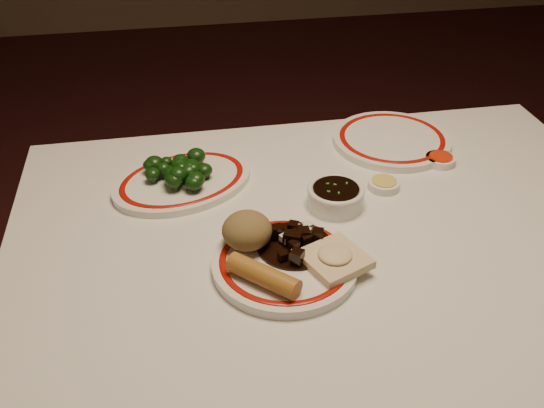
{
  "coord_description": "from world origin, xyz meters",
  "views": [
    {
      "loc": [
        -0.28,
        -0.83,
        1.42
      ],
      "look_at": [
        -0.12,
        0.05,
        0.8
      ],
      "focal_mm": 40.0,
      "sensor_mm": 36.0,
      "label": 1
    }
  ],
  "objects_px": {
    "fried_wonton": "(335,258)",
    "soy_bowl": "(335,197)",
    "spring_roll": "(263,276)",
    "rice_mound": "(247,230)",
    "main_plate": "(285,263)",
    "broccoli_plate": "(183,181)",
    "broccoli_pile": "(181,169)",
    "stirfry_heap": "(294,240)",
    "dining_table": "(338,275)"
  },
  "relations": [
    {
      "from": "fried_wonton",
      "to": "soy_bowl",
      "type": "distance_m",
      "value": 0.19
    },
    {
      "from": "dining_table",
      "to": "fried_wonton",
      "type": "xyz_separation_m",
      "value": [
        -0.04,
        -0.09,
        0.12
      ]
    },
    {
      "from": "dining_table",
      "to": "broccoli_pile",
      "type": "distance_m",
      "value": 0.37
    },
    {
      "from": "main_plate",
      "to": "fried_wonton",
      "type": "bearing_deg",
      "value": -15.74
    },
    {
      "from": "stirfry_heap",
      "to": "broccoli_plate",
      "type": "bearing_deg",
      "value": 124.48
    },
    {
      "from": "broccoli_plate",
      "to": "broccoli_pile",
      "type": "height_order",
      "value": "broccoli_pile"
    },
    {
      "from": "spring_roll",
      "to": "soy_bowl",
      "type": "bearing_deg",
      "value": 4.6
    },
    {
      "from": "main_plate",
      "to": "spring_roll",
      "type": "relative_size",
      "value": 2.02
    },
    {
      "from": "broccoli_plate",
      "to": "soy_bowl",
      "type": "distance_m",
      "value": 0.31
    },
    {
      "from": "dining_table",
      "to": "fried_wonton",
      "type": "distance_m",
      "value": 0.15
    },
    {
      "from": "stirfry_heap",
      "to": "dining_table",
      "type": "bearing_deg",
      "value": 18.73
    },
    {
      "from": "soy_bowl",
      "to": "broccoli_pile",
      "type": "bearing_deg",
      "value": 155.95
    },
    {
      "from": "stirfry_heap",
      "to": "broccoli_plate",
      "type": "height_order",
      "value": "stirfry_heap"
    },
    {
      "from": "main_plate",
      "to": "stirfry_heap",
      "type": "distance_m",
      "value": 0.05
    },
    {
      "from": "fried_wonton",
      "to": "spring_roll",
      "type": "bearing_deg",
      "value": -167.01
    },
    {
      "from": "dining_table",
      "to": "spring_roll",
      "type": "relative_size",
      "value": 9.59
    },
    {
      "from": "main_plate",
      "to": "stirfry_heap",
      "type": "bearing_deg",
      "value": 56.69
    },
    {
      "from": "soy_bowl",
      "to": "spring_roll",
      "type": "bearing_deg",
      "value": -129.73
    },
    {
      "from": "rice_mound",
      "to": "spring_roll",
      "type": "bearing_deg",
      "value": -84.27
    },
    {
      "from": "stirfry_heap",
      "to": "soy_bowl",
      "type": "distance_m",
      "value": 0.17
    },
    {
      "from": "dining_table",
      "to": "stirfry_heap",
      "type": "distance_m",
      "value": 0.16
    },
    {
      "from": "dining_table",
      "to": "broccoli_plate",
      "type": "distance_m",
      "value": 0.37
    },
    {
      "from": "rice_mound",
      "to": "fried_wonton",
      "type": "bearing_deg",
      "value": -28.73
    },
    {
      "from": "rice_mound",
      "to": "fried_wonton",
      "type": "distance_m",
      "value": 0.16
    },
    {
      "from": "dining_table",
      "to": "main_plate",
      "type": "distance_m",
      "value": 0.17
    },
    {
      "from": "dining_table",
      "to": "broccoli_pile",
      "type": "bearing_deg",
      "value": 140.62
    },
    {
      "from": "rice_mound",
      "to": "broccoli_pile",
      "type": "xyz_separation_m",
      "value": [
        -0.1,
        0.24,
        -0.01
      ]
    },
    {
      "from": "rice_mound",
      "to": "soy_bowl",
      "type": "distance_m",
      "value": 0.22
    },
    {
      "from": "fried_wonton",
      "to": "dining_table",
      "type": "bearing_deg",
      "value": 67.16
    },
    {
      "from": "spring_roll",
      "to": "stirfry_heap",
      "type": "xyz_separation_m",
      "value": [
        0.07,
        0.09,
        -0.01
      ]
    },
    {
      "from": "spring_roll",
      "to": "fried_wonton",
      "type": "relative_size",
      "value": 0.99
    },
    {
      "from": "rice_mound",
      "to": "dining_table",
      "type": "bearing_deg",
      "value": 5.02
    },
    {
      "from": "stirfry_heap",
      "to": "soy_bowl",
      "type": "bearing_deg",
      "value": 49.43
    },
    {
      "from": "main_plate",
      "to": "broccoli_plate",
      "type": "xyz_separation_m",
      "value": [
        -0.15,
        0.29,
        -0.0
      ]
    },
    {
      "from": "fried_wonton",
      "to": "broccoli_plate",
      "type": "bearing_deg",
      "value": 126.53
    },
    {
      "from": "broccoli_plate",
      "to": "broccoli_pile",
      "type": "bearing_deg",
      "value": -128.46
    },
    {
      "from": "dining_table",
      "to": "soy_bowl",
      "type": "xyz_separation_m",
      "value": [
        0.01,
        0.1,
        0.11
      ]
    },
    {
      "from": "rice_mound",
      "to": "broccoli_plate",
      "type": "bearing_deg",
      "value": 112.1
    },
    {
      "from": "main_plate",
      "to": "soy_bowl",
      "type": "relative_size",
      "value": 2.34
    },
    {
      "from": "broccoli_pile",
      "to": "soy_bowl",
      "type": "distance_m",
      "value": 0.31
    },
    {
      "from": "main_plate",
      "to": "broccoli_pile",
      "type": "relative_size",
      "value": 1.83
    },
    {
      "from": "fried_wonton",
      "to": "broccoli_pile",
      "type": "height_order",
      "value": "broccoli_pile"
    },
    {
      "from": "spring_roll",
      "to": "stirfry_heap",
      "type": "bearing_deg",
      "value": 5.88
    },
    {
      "from": "spring_roll",
      "to": "soy_bowl",
      "type": "height_order",
      "value": "spring_roll"
    },
    {
      "from": "rice_mound",
      "to": "fried_wonton",
      "type": "height_order",
      "value": "rice_mound"
    },
    {
      "from": "main_plate",
      "to": "fried_wonton",
      "type": "distance_m",
      "value": 0.08
    },
    {
      "from": "broccoli_pile",
      "to": "stirfry_heap",
      "type": "bearing_deg",
      "value": -55.13
    },
    {
      "from": "stirfry_heap",
      "to": "broccoli_pile",
      "type": "xyz_separation_m",
      "value": [
        -0.18,
        0.25,
        0.01
      ]
    },
    {
      "from": "soy_bowl",
      "to": "broccoli_plate",
      "type": "bearing_deg",
      "value": 155.56
    },
    {
      "from": "fried_wonton",
      "to": "soy_bowl",
      "type": "bearing_deg",
      "value": 74.16
    }
  ]
}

